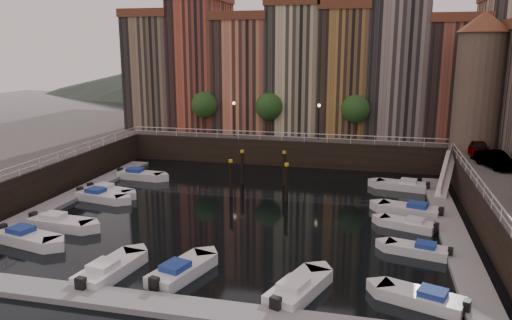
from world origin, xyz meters
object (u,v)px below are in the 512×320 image
(car_a, at_px, (478,149))
(car_b, at_px, (495,161))
(boat_left_0, at_px, (27,238))
(boat_left_2, at_px, (100,196))
(corner_tower, at_px, (479,80))
(gangway, at_px, (447,171))
(mooring_pilings, at_px, (261,175))
(boat_left_1, at_px, (60,223))

(car_a, bearing_deg, car_b, -84.10)
(boat_left_0, height_order, car_b, car_b)
(boat_left_0, height_order, boat_left_2, boat_left_0)
(boat_left_2, distance_m, car_b, 34.94)
(corner_tower, relative_size, car_a, 3.01)
(boat_left_2, bearing_deg, gangway, 29.50)
(car_a, height_order, car_b, car_a)
(mooring_pilings, relative_size, car_b, 1.26)
(boat_left_1, height_order, car_b, car_b)
(gangway, xyz_separation_m, mooring_pilings, (-17.10, -4.55, -0.27))
(corner_tower, bearing_deg, car_a, -89.24)
(gangway, height_order, car_a, car_a)
(car_b, bearing_deg, boat_left_0, -171.46)
(gangway, distance_m, boat_left_1, 34.57)
(boat_left_2, xyz_separation_m, car_a, (33.32, 12.65, 3.40))
(boat_left_1, height_order, car_a, car_a)
(boat_left_2, height_order, car_a, car_a)
(boat_left_0, bearing_deg, corner_tower, 50.09)
(boat_left_1, xyz_separation_m, car_a, (32.57, 19.66, 3.38))
(corner_tower, xyz_separation_m, mooring_pilings, (-20.00, -9.05, -8.54))
(boat_left_1, bearing_deg, gangway, 35.06)
(boat_left_1, relative_size, boat_left_2, 1.04)
(mooring_pilings, relative_size, boat_left_2, 1.11)
(gangway, xyz_separation_m, boat_left_1, (-29.64, -17.74, -1.51))
(boat_left_0, relative_size, boat_left_2, 1.05)
(boat_left_1, height_order, boat_left_2, boat_left_1)
(corner_tower, distance_m, gangway, 9.86)
(car_b, bearing_deg, boat_left_1, -175.61)
(corner_tower, xyz_separation_m, boat_left_2, (-33.28, -15.23, -9.81))
(mooring_pilings, height_order, boat_left_1, mooring_pilings)
(gangway, relative_size, mooring_pilings, 1.47)
(gangway, distance_m, car_b, 4.87)
(boat_left_1, xyz_separation_m, car_b, (33.14, 14.88, 3.33))
(car_b, bearing_deg, mooring_pilings, 164.90)
(gangway, relative_size, car_a, 1.81)
(corner_tower, relative_size, boat_left_2, 2.70)
(boat_left_0, bearing_deg, car_a, 47.15)
(corner_tower, bearing_deg, car_b, -85.34)
(car_a, bearing_deg, boat_left_1, -149.73)
(boat_left_2, bearing_deg, mooring_pilings, 35.00)
(corner_tower, height_order, boat_left_2, corner_tower)
(car_b, bearing_deg, gangway, 120.96)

